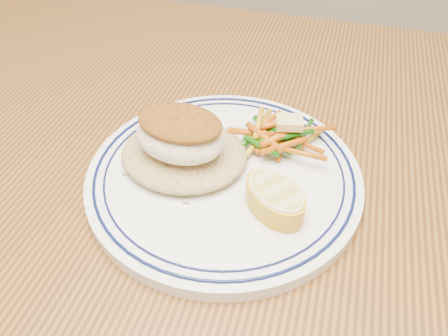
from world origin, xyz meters
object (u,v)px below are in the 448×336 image
at_px(fish_fillet, 180,134).
at_px(lemon_wedge, 275,198).
at_px(rice_pilaf, 184,151).
at_px(dining_table, 246,246).
at_px(plate, 224,175).
at_px(vegetable_pile, 276,136).

bearing_deg(fish_fillet, lemon_wedge, -17.53).
height_order(rice_pilaf, fish_fillet, fish_fillet).
xyz_separation_m(dining_table, plate, (-0.03, 0.01, 0.11)).
distance_m(fish_fillet, vegetable_pile, 0.11).
distance_m(vegetable_pile, lemon_wedge, 0.10).
relative_size(rice_pilaf, lemon_wedge, 1.51).
height_order(dining_table, lemon_wedge, lemon_wedge).
relative_size(fish_fillet, lemon_wedge, 1.12).
relative_size(plate, lemon_wedge, 3.20).
xyz_separation_m(dining_table, lemon_wedge, (0.03, -0.03, 0.13)).
bearing_deg(vegetable_pile, plate, -126.52).
bearing_deg(rice_pilaf, lemon_wedge, -21.47).
xyz_separation_m(dining_table, vegetable_pile, (0.01, 0.06, 0.13)).
xyz_separation_m(dining_table, rice_pilaf, (-0.08, 0.01, 0.12)).
distance_m(plate, vegetable_pile, 0.08).
bearing_deg(lemon_wedge, plate, 148.58).
bearing_deg(dining_table, vegetable_pile, 77.67).
bearing_deg(lemon_wedge, dining_table, 134.46).
distance_m(fish_fillet, lemon_wedge, 0.12).
bearing_deg(fish_fillet, dining_table, -1.22).
relative_size(dining_table, fish_fillet, 14.81).
bearing_deg(plate, dining_table, -9.93).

